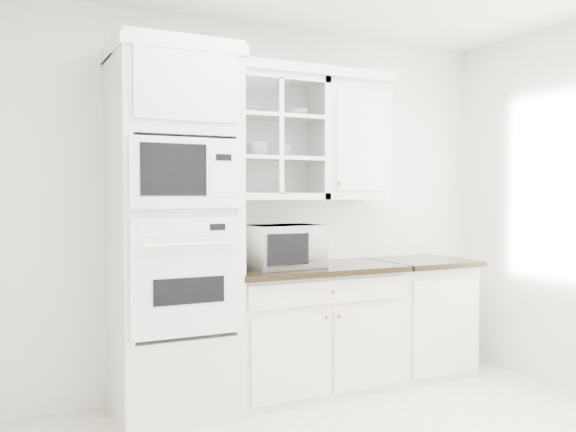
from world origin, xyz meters
TOP-DOWN VIEW (x-y plane):
  - room_shell at (0.00, 0.43)m, footprint 4.00×3.50m
  - oven_column at (-0.75, 1.42)m, footprint 0.76×0.68m
  - base_cabinet_run at (0.28, 1.45)m, footprint 1.32×0.67m
  - extra_base_cabinet at (1.28, 1.45)m, footprint 0.72×0.67m
  - upper_cabinet_glass at (0.03, 1.58)m, footprint 0.80×0.33m
  - upper_cabinet_solid at (0.71, 1.58)m, footprint 0.55×0.33m
  - crown_molding at (-0.07, 1.56)m, footprint 2.14×0.38m
  - countertop_microwave at (0.04, 1.41)m, footprint 0.56×0.48m
  - bowl_a at (-0.13, 1.57)m, footprint 0.25×0.25m
  - bowl_b at (0.23, 1.58)m, footprint 0.22×0.22m
  - cup_a at (-0.08, 1.58)m, footprint 0.13×0.13m
  - cup_b at (0.13, 1.57)m, footprint 0.10×0.10m

SIDE VIEW (x-z plane):
  - base_cabinet_run at x=0.28m, z-range 0.00..0.92m
  - extra_base_cabinet at x=1.28m, z-range 0.00..0.92m
  - countertop_microwave at x=0.04m, z-range 0.92..1.22m
  - oven_column at x=-0.75m, z-range 0.00..2.40m
  - cup_b at x=0.13m, z-range 1.71..1.80m
  - cup_a at x=-0.08m, z-range 1.71..1.81m
  - room_shell at x=0.00m, z-range 0.43..3.13m
  - upper_cabinet_glass at x=0.03m, z-range 1.40..2.30m
  - upper_cabinet_solid at x=0.71m, z-range 1.40..2.30m
  - bowl_a at x=-0.13m, z-range 2.01..2.06m
  - bowl_b at x=0.23m, z-range 2.01..2.07m
  - crown_molding at x=-0.07m, z-range 2.30..2.37m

